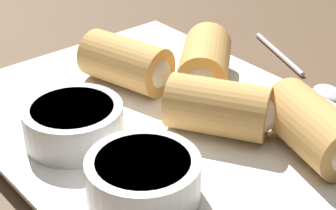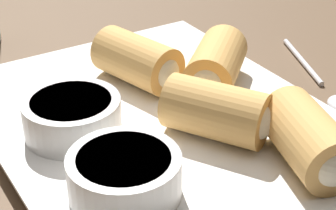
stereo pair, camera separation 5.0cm
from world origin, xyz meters
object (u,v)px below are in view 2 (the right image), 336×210
Objects in this scene: dipping_bowl_far at (72,115)px; spoon at (332,94)px; dipping_bowl_near at (124,174)px; serving_plate at (168,132)px.

spoon is at bearing -102.12° from dipping_bowl_far.
dipping_bowl_near is 22.37cm from spoon.
dipping_bowl_far is at bearing 68.28° from serving_plate.
spoon is at bearing -97.79° from serving_plate.
serving_plate is 8.89cm from dipping_bowl_near.
serving_plate is at bearing 82.21° from spoon.
serving_plate is 15.51cm from spoon.
dipping_bowl_near is 0.48× the size of spoon.
spoon is (-4.70, -21.88, -2.54)cm from dipping_bowl_far.
dipping_bowl_far is (2.60, 6.52, 2.25)cm from serving_plate.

